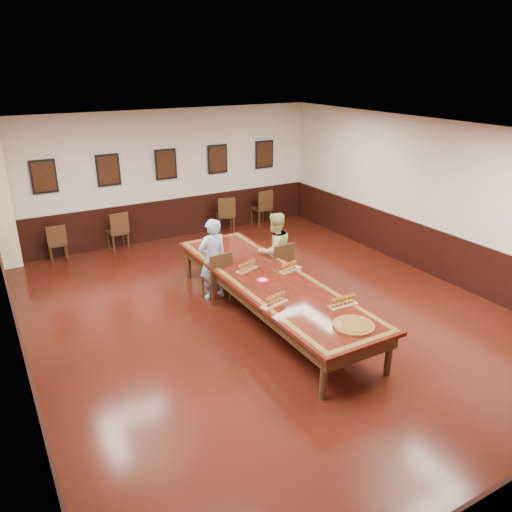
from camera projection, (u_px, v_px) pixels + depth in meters
floor at (270, 318)px, 8.87m from camera, size 8.00×10.00×0.02m
ceiling at (272, 133)px, 7.70m from camera, size 8.00×10.00×0.02m
wall_back at (166, 176)px, 12.33m from camera, size 8.00×0.02×3.20m
wall_left at (6, 281)px, 6.43m from camera, size 0.02×10.00×3.20m
wall_right at (439, 201)px, 10.14m from camera, size 0.02×10.00×3.20m
chair_man at (216, 275)px, 9.37m from camera, size 0.50×0.54×0.99m
chair_woman at (278, 265)px, 9.85m from camera, size 0.49×0.53×0.98m
spare_chair_a at (57, 242)px, 11.24m from camera, size 0.42×0.45×0.87m
spare_chair_b at (117, 231)px, 11.90m from camera, size 0.48×0.52×0.95m
spare_chair_c at (225, 214)px, 13.16m from camera, size 0.56×0.59×0.97m
spare_chair_d at (261, 207)px, 13.74m from camera, size 0.49×0.53×0.99m
person_man at (213, 259)px, 9.34m from camera, size 0.60×0.42×1.57m
person_woman at (275, 250)px, 9.83m from camera, size 0.80×0.64×1.53m
pink_phone at (297, 270)px, 8.91m from camera, size 0.10×0.15×0.01m
curtain at (0, 203)px, 10.50m from camera, size 0.45×0.18×2.90m
wainscoting at (270, 292)px, 8.68m from camera, size 8.00×10.00×1.00m
conference_table at (270, 286)px, 8.64m from camera, size 1.40×5.00×0.76m
posters at (166, 164)px, 12.17m from camera, size 6.14×0.04×0.74m
flight_a at (247, 266)px, 8.90m from camera, size 0.47×0.28×0.17m
flight_b at (290, 267)px, 8.88m from camera, size 0.49×0.25×0.18m
flight_c at (275, 300)px, 7.63m from camera, size 0.50×0.26×0.18m
flight_d at (343, 302)px, 7.59m from camera, size 0.49×0.16×0.18m
red_plate_grp at (263, 280)px, 8.50m from camera, size 0.22×0.22×0.03m
carved_platter at (354, 325)px, 7.03m from camera, size 0.72×0.72×0.05m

